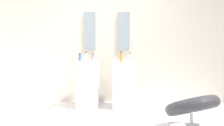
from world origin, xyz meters
TOP-DOWN VIEW (x-y plane):
  - rear_partition at (0.00, 1.65)m, footprint 4.80×0.10m
  - pedestal_sink_left at (-0.34, 1.20)m, footprint 0.45×0.45m
  - pedestal_sink_right at (0.34, 1.20)m, footprint 0.45×0.45m
  - vanity_mirror_left at (-0.34, 1.58)m, footprint 0.22×0.03m
  - vanity_mirror_right at (0.34, 1.58)m, footprint 0.22×0.03m
  - lounge_chair at (1.32, 0.04)m, footprint 1.06×1.06m
  - soap_bottle_white at (-0.35, 1.04)m, footprint 0.05×0.05m
  - soap_bottle_amber at (0.30, 1.07)m, footprint 0.05×0.05m
  - soap_bottle_grey at (-0.24, 1.24)m, footprint 0.05×0.05m
  - soap_bottle_clear at (0.46, 1.24)m, footprint 0.05×0.05m
  - soap_bottle_blue at (-0.49, 1.20)m, footprint 0.06×0.06m
  - soap_bottle_green at (0.29, 1.09)m, footprint 0.06×0.06m

SIDE VIEW (x-z plane):
  - lounge_chair at x=1.32m, z-range 0.03..0.67m
  - pedestal_sink_left at x=-0.34m, z-range -0.03..0.98m
  - pedestal_sink_right at x=0.34m, z-range -0.03..0.98m
  - soap_bottle_grey at x=-0.24m, z-range 0.90..1.04m
  - soap_bottle_blue at x=-0.49m, z-range 0.90..1.05m
  - soap_bottle_green at x=0.29m, z-range 0.90..1.05m
  - soap_bottle_clear at x=0.46m, z-range 0.90..1.06m
  - soap_bottle_white at x=-0.35m, z-range 0.90..1.08m
  - soap_bottle_amber at x=0.30m, z-range 0.90..1.09m
  - rear_partition at x=0.00m, z-range 0.00..2.60m
  - vanity_mirror_left at x=-0.34m, z-range 1.11..1.85m
  - vanity_mirror_right at x=0.34m, z-range 1.11..1.85m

